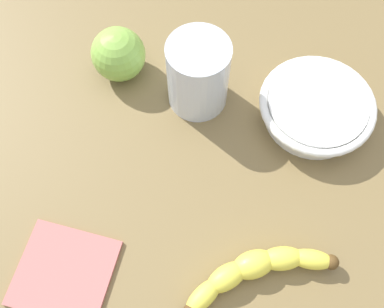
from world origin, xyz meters
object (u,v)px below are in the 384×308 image
smoothie_glass (198,76)px  banana (256,271)px  ceramic_bowl (316,108)px  green_apple_fruit (118,54)px

smoothie_glass → banana: bearing=-67.6°
smoothie_glass → ceramic_bowl: 17.60cm
banana → green_apple_fruit: 36.48cm
ceramic_bowl → green_apple_fruit: bearing=171.3°
smoothie_glass → green_apple_fruit: 12.88cm
banana → green_apple_fruit: bearing=-77.0°
ceramic_bowl → green_apple_fruit: (-29.64, 4.53, 1.55)cm
ceramic_bowl → green_apple_fruit: size_ratio=2.05×
ceramic_bowl → green_apple_fruit: 30.02cm
banana → green_apple_fruit: green_apple_fruit is taller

